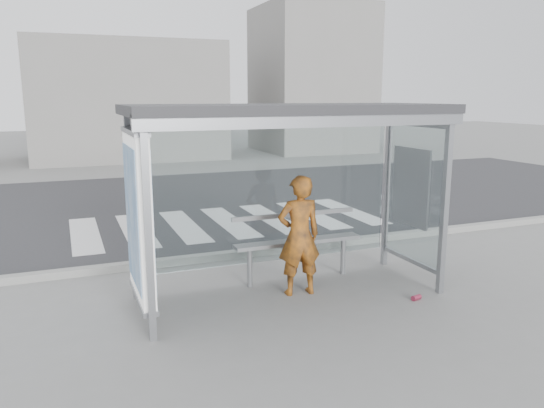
{
  "coord_description": "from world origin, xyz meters",
  "views": [
    {
      "loc": [
        -2.81,
        -6.4,
        2.73
      ],
      "look_at": [
        -0.19,
        0.2,
        1.27
      ],
      "focal_mm": 35.0,
      "sensor_mm": 36.0,
      "label": 1
    }
  ],
  "objects_px": {
    "bus_shelter": "(263,154)",
    "bench": "(298,241)",
    "person": "(299,236)",
    "soda_can": "(416,298)"
  },
  "relations": [
    {
      "from": "soda_can",
      "to": "bus_shelter",
      "type": "bearing_deg",
      "value": 155.25
    },
    {
      "from": "person",
      "to": "soda_can",
      "type": "bearing_deg",
      "value": 153.9
    },
    {
      "from": "bench",
      "to": "soda_can",
      "type": "height_order",
      "value": "bench"
    },
    {
      "from": "bus_shelter",
      "to": "bench",
      "type": "xyz_separation_m",
      "value": [
        0.73,
        0.48,
        -1.39
      ]
    },
    {
      "from": "bus_shelter",
      "to": "soda_can",
      "type": "height_order",
      "value": "bus_shelter"
    },
    {
      "from": "person",
      "to": "soda_can",
      "type": "height_order",
      "value": "person"
    },
    {
      "from": "bus_shelter",
      "to": "bench",
      "type": "height_order",
      "value": "bus_shelter"
    },
    {
      "from": "bus_shelter",
      "to": "person",
      "type": "height_order",
      "value": "bus_shelter"
    },
    {
      "from": "bus_shelter",
      "to": "soda_can",
      "type": "bearing_deg",
      "value": -24.75
    },
    {
      "from": "bus_shelter",
      "to": "bench",
      "type": "bearing_deg",
      "value": 33.03
    }
  ]
}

